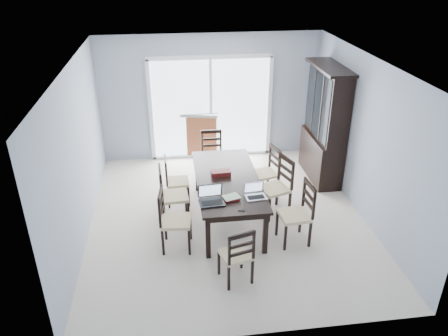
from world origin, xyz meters
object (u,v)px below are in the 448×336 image
Objects in this scene: chair_left_mid at (168,189)px; chair_right_far at (269,166)px; china_hutch at (325,125)px; laptop_silver at (256,195)px; chair_right_near at (301,207)px; chair_end_far at (212,149)px; game_box at (221,173)px; chair_left_near at (169,213)px; cell_phone at (241,210)px; chair_left_far at (172,176)px; laptop_dark at (212,200)px; hot_tub at (180,122)px; chair_right_mid at (280,180)px; chair_end_near at (238,251)px; dining_table at (227,183)px.

chair_left_mid is 1.93m from chair_right_far.
china_hutch is 2.56m from laptop_silver.
chair_right_near reaches higher than chair_left_mid.
chair_end_far is 1.45m from game_box.
chair_left_near is 0.99× the size of chair_right_near.
cell_phone is at bearing 80.36° from chair_left_near.
chair_left_far is 1.48m from laptop_dark.
chair_left_far is 2.72m from hot_tub.
chair_right_mid is at bearing 47.93° from laptop_silver.
chair_end_near reaches higher than cell_phone.
china_hutch is at bearing -62.46° from chair_right_mid.
chair_left_far is 2.66× the size of laptop_dark.
chair_left_mid is 11.78× the size of cell_phone.
laptop_silver is (0.42, -2.21, 0.23)m from chair_end_far.
laptop_dark is (0.62, -0.05, 0.21)m from chair_left_near.
chair_left_near is 0.52× the size of hot_tub.
chair_right_far is 10.99× the size of cell_phone.
chair_left_mid is 3.31m from hot_tub.
chair_end_far is 3.41× the size of game_box.
game_box is at bearing 56.41° from chair_left_far.
chair_right_near reaches higher than cell_phone.
chair_left_near is 0.97× the size of chair_right_mid.
chair_end_near reaches higher than laptop_dark.
chair_left_near reaches higher than game_box.
china_hutch is 3.58m from chair_end_near.
chair_end_near reaches higher than game_box.
chair_right_far is 3.02m from hot_tub.
chair_right_mid reaches higher than chair_left_mid.
chair_end_near is at bearing -83.56° from hot_tub.
chair_left_mid is 0.97× the size of chair_right_mid.
china_hutch reaches higher than laptop_dark.
chair_left_near is 2.28m from chair_right_far.
chair_left_far is 1.86m from cell_phone.
chair_right_near is at bearing 64.63° from chair_left_mid.
chair_end_near is 3.15m from chair_end_far.
chair_left_mid is 1.44m from cell_phone.
chair_end_near is 10.47× the size of cell_phone.
dining_table is 2.18× the size of chair_end_near.
hot_tub is at bearing -178.14° from chair_left_near.
laptop_silver is 3.31× the size of cell_phone.
chair_right_far is at bearing -60.32° from hot_tub.
chair_right_mid is at bearing 44.85° from chair_end_near.
dining_table is 1.94× the size of chair_left_mid.
china_hutch is (2.02, 1.25, 0.40)m from dining_table.
chair_right_far reaches higher than game_box.
chair_end_near is (0.80, -2.21, -0.00)m from chair_left_far.
chair_right_far is at bearing 31.34° from game_box.
chair_right_mid is (0.88, 0.07, -0.06)m from dining_table.
chair_left_far is 3.22× the size of game_box.
china_hutch is 1.70m from chair_right_mid.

